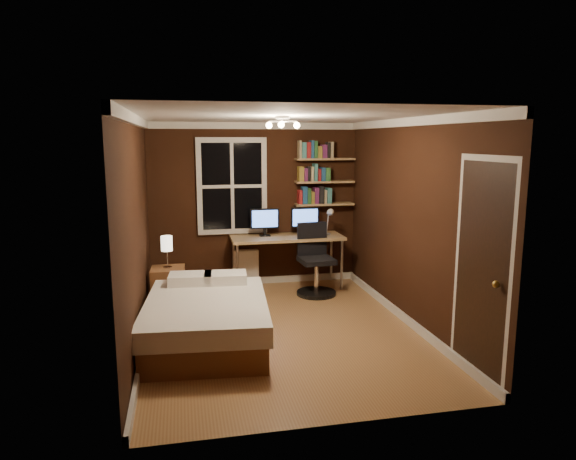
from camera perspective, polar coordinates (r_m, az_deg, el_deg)
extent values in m
plane|color=#95633B|center=(6.23, -0.78, -11.11)|extent=(4.20, 4.20, 0.00)
cube|color=black|center=(7.94, -3.71, 2.79)|extent=(3.20, 0.04, 2.50)
cube|color=black|center=(5.81, -16.49, -0.25)|extent=(0.04, 4.20, 2.50)
cube|color=black|center=(6.39, 13.42, 0.79)|extent=(0.04, 4.20, 2.50)
cube|color=white|center=(5.82, -0.83, 12.53)|extent=(3.20, 4.20, 0.02)
cube|color=silver|center=(7.84, -6.24, 4.86)|extent=(1.06, 0.06, 1.46)
sphere|color=gold|center=(4.84, 22.10, -5.61)|extent=(0.06, 0.06, 0.06)
cube|color=#A68450|center=(8.05, 4.06, 2.88)|extent=(0.92, 0.22, 0.03)
cube|color=#A68450|center=(8.02, 4.09, 5.37)|extent=(0.92, 0.22, 0.03)
cube|color=#A68450|center=(8.00, 4.12, 7.87)|extent=(0.92, 0.22, 0.03)
cube|color=brown|center=(5.89, -9.00, -11.03)|extent=(1.40, 1.88, 0.28)
cube|color=white|center=(5.80, -9.07, -8.73)|extent=(1.47, 1.94, 0.21)
cube|color=white|center=(6.43, -10.80, -5.34)|extent=(0.55, 0.40, 0.12)
cube|color=white|center=(6.41, -6.97, -5.28)|extent=(0.55, 0.40, 0.12)
cube|color=brown|center=(7.14, -13.14, -6.27)|extent=(0.45, 0.45, 0.55)
cube|color=#BCBCB7|center=(8.00, -4.67, -4.23)|extent=(0.38, 0.13, 0.56)
cube|color=#A68450|center=(7.76, -0.11, -0.85)|extent=(1.69, 0.63, 0.04)
cylinder|color=beige|center=(7.46, -5.61, -4.50)|extent=(0.04, 0.04, 0.76)
cylinder|color=beige|center=(7.78, 6.00, -3.90)|extent=(0.04, 0.04, 0.76)
cylinder|color=beige|center=(8.00, -6.05, -3.52)|extent=(0.04, 0.04, 0.76)
cylinder|color=beige|center=(8.30, 4.83, -3.01)|extent=(0.04, 0.04, 0.76)
cylinder|color=black|center=(7.60, 3.16, -7.00)|extent=(0.58, 0.58, 0.05)
cylinder|color=silver|center=(7.53, 3.17, -5.25)|extent=(0.06, 0.06, 0.43)
cube|color=black|center=(7.47, 3.19, -3.38)|extent=(0.51, 0.51, 0.07)
cube|color=black|center=(7.60, 2.69, -0.96)|extent=(0.45, 0.09, 0.49)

